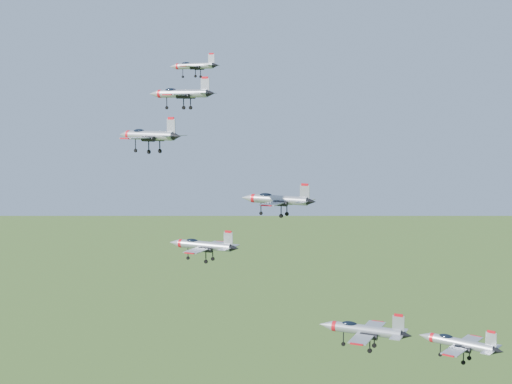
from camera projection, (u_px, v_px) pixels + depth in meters
The scene contains 7 objects.
jet_lead at pixel (193, 66), 137.28m from camera, with size 10.87×9.20×2.94m.
jet_left_high at pixel (181, 93), 123.54m from camera, with size 13.10×11.10×3.55m.
jet_right_high at pixel (148, 135), 110.77m from camera, with size 13.41×11.06×3.59m.
jet_left_low at pixel (277, 199), 122.20m from camera, with size 13.90×11.76×3.75m.
jet_right_low at pixel (203, 245), 106.16m from camera, with size 11.67×9.89×3.16m.
jet_trail at pixel (363, 330), 99.25m from camera, with size 13.20×11.20×3.58m.
jet_extra at pixel (459, 343), 101.88m from camera, with size 12.62×10.40×3.38m.
Camera 1 is at (81.85, -88.55, 149.51)m, focal length 50.00 mm.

